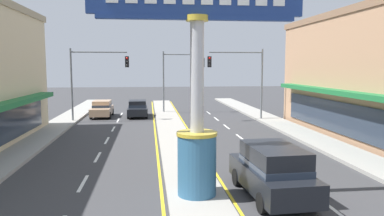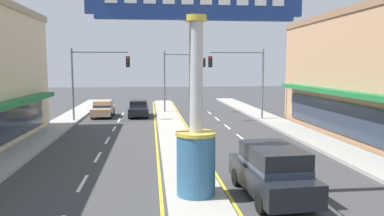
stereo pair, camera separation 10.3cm
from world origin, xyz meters
The scene contains 11 objects.
median_strip centered at (0.00, 18.00, 0.07)m, with size 2.12×52.00×0.14m, color #A39E93.
sidewalk_left centered at (-8.81, 16.00, 0.09)m, with size 2.30×60.00×0.18m, color #9E9B93.
sidewalk_right centered at (8.81, 16.00, 0.09)m, with size 2.30×60.00×0.18m, color #9E9B93.
lane_markings centered at (0.00, 16.65, 0.00)m, with size 8.86×52.00×0.01m.
district_sign centered at (0.00, 6.97, 3.98)m, with size 7.37×1.45×7.94m.
traffic_light_left_side centered at (-6.30, 26.12, 4.25)m, with size 4.86×0.46×6.20m.
traffic_light_right_side centered at (6.30, 25.32, 4.25)m, with size 4.86×0.46×6.20m.
traffic_light_median_far centered at (1.33, 31.54, 4.19)m, with size 4.20×0.46×6.20m.
sedan_near_right_lane centered at (-6.01, 29.33, 0.79)m, with size 1.85×4.30×1.53m.
sedan_far_right_lane centered at (-2.71, 29.11, 0.79)m, with size 1.85×4.31×1.53m.
suv_near_left_lane centered at (2.72, 6.75, 0.98)m, with size 2.15×4.69×1.90m.
Camera 2 is at (-1.57, -5.82, 4.71)m, focal length 34.73 mm.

